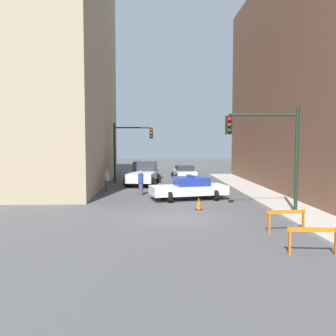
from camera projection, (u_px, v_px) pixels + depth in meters
The scene contains 13 objects.
ground_plane at pixel (178, 218), 17.77m from camera, with size 120.00×120.00×0.00m, color #4C4C4F.
sidewalk_right at pixel (306, 215), 18.07m from camera, with size 2.40×44.00×0.12m.
building_corner_left at pixel (19, 71), 30.46m from camera, with size 14.00×20.00×18.63m.
traffic_light_near at pixel (274, 143), 18.31m from camera, with size 3.64×0.35×5.20m.
traffic_light_far at pixel (127, 144), 32.54m from camera, with size 3.44×0.35×5.20m.
police_car at pixel (189, 188), 23.29m from camera, with size 4.99×2.99×1.52m.
white_truck at pixel (144, 174), 31.27m from camera, with size 3.11×5.62×1.90m.
parked_car_near at pixel (184, 172), 35.71m from camera, with size 2.42×4.39×1.31m.
pedestrian_crossing at pixel (141, 183), 25.02m from camera, with size 0.42×0.42×1.66m.
pedestrian_corner at pixel (107, 180), 26.81m from camera, with size 0.50×0.50×1.66m.
barrier_front at pixel (313, 236), 11.95m from camera, with size 1.59×0.35×0.90m.
barrier_mid at pixel (286, 217), 14.93m from camera, with size 1.60×0.27×0.90m.
traffic_cone at pixel (199, 204), 19.88m from camera, with size 0.36×0.36×0.66m.
Camera 1 is at (-1.34, -17.51, 3.66)m, focal length 40.00 mm.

